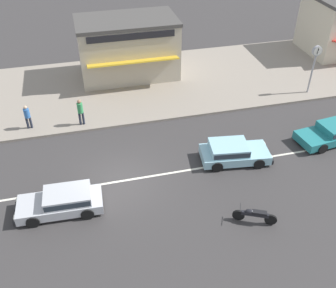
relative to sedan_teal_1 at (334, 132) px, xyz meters
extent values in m
plane|color=#383535|center=(-12.59, -0.62, -0.53)|extent=(160.00, 160.00, 0.00)
cube|color=silver|center=(-12.59, -0.62, -0.53)|extent=(50.40, 0.14, 0.01)
cube|color=gray|center=(-12.59, 9.32, -0.46)|extent=(68.00, 10.00, 0.15)
cube|color=teal|center=(-0.04, -0.01, -0.13)|extent=(4.57, 2.23, 0.48)
cube|color=teal|center=(0.01, 0.00, 0.32)|extent=(1.82, 1.72, 0.42)
cube|color=#28333D|center=(0.01, 0.00, 0.32)|extent=(1.76, 1.75, 0.27)
cylinder|color=black|center=(-1.49, 0.63, -0.23)|extent=(0.62, 0.29, 0.60)
cylinder|color=black|center=(-1.29, -0.97, -0.23)|extent=(0.62, 0.29, 0.60)
cube|color=#B7BABF|center=(-15.62, -1.99, -0.13)|extent=(3.95, 1.75, 0.48)
cube|color=#B7BABF|center=(-15.23, -2.00, 0.34)|extent=(2.19, 1.52, 0.46)
cube|color=#28333D|center=(-15.23, -2.00, 0.34)|extent=(2.11, 1.55, 0.29)
cube|color=black|center=(-17.61, -1.90, -0.23)|extent=(0.19, 1.56, 0.28)
cube|color=white|center=(-17.60, -2.46, -0.02)|extent=(0.09, 0.24, 0.14)
cube|color=white|center=(-17.55, -1.35, -0.02)|extent=(0.09, 0.24, 0.14)
cylinder|color=black|center=(-16.85, -2.69, -0.23)|extent=(0.61, 0.25, 0.60)
cylinder|color=black|center=(-16.79, -1.18, -0.23)|extent=(0.61, 0.25, 0.60)
cylinder|color=black|center=(-14.45, -2.79, -0.23)|extent=(0.61, 0.25, 0.60)
cylinder|color=black|center=(-14.38, -1.28, -0.23)|extent=(0.61, 0.25, 0.60)
cube|color=#93C6D6|center=(-6.32, -0.40, -0.13)|extent=(3.84, 2.17, 0.48)
cube|color=#93C6D6|center=(-6.68, -0.35, 0.34)|extent=(2.19, 1.79, 0.46)
cube|color=#28333D|center=(-6.68, -0.35, 0.34)|extent=(2.12, 1.81, 0.29)
cube|color=black|center=(-4.46, -0.65, -0.23)|extent=(0.34, 1.67, 0.28)
cube|color=white|center=(-4.41, -0.05, -0.02)|extent=(0.11, 0.25, 0.14)
cube|color=white|center=(-4.57, -1.24, -0.02)|extent=(0.11, 0.25, 0.14)
cylinder|color=black|center=(-5.09, 0.25, -0.23)|extent=(0.62, 0.30, 0.60)
cylinder|color=black|center=(-5.31, -1.35, -0.23)|extent=(0.62, 0.30, 0.60)
cylinder|color=black|center=(-7.34, 0.55, -0.23)|extent=(0.62, 0.30, 0.60)
cylinder|color=black|center=(-7.55, -1.06, -0.23)|extent=(0.62, 0.30, 0.60)
cylinder|color=black|center=(-7.77, -4.53, -0.25)|extent=(0.55, 0.33, 0.56)
cylinder|color=black|center=(-6.46, -5.14, -0.25)|extent=(0.55, 0.33, 0.56)
cube|color=black|center=(-7.11, -4.83, -0.05)|extent=(1.17, 0.65, 0.18)
cube|color=black|center=(-6.95, -4.91, 0.09)|extent=(0.69, 0.49, 0.12)
ellipsoid|color=black|center=(-7.34, -4.73, 0.07)|extent=(0.46, 0.39, 0.22)
cylinder|color=#232326|center=(-7.73, -4.54, 0.25)|extent=(0.27, 0.52, 0.03)
cylinder|color=#9E9EA3|center=(1.41, 5.30, 0.97)|extent=(0.12, 0.12, 2.71)
cylinder|color=#9E9EA3|center=(1.41, 5.30, 2.67)|extent=(0.67, 0.18, 0.67)
cylinder|color=white|center=(1.41, 5.20, 2.67)|extent=(0.59, 0.02, 0.59)
cylinder|color=white|center=(1.41, 5.39, 2.67)|extent=(0.59, 0.02, 0.59)
cube|color=black|center=(1.41, 5.19, 2.67)|extent=(0.12, 0.01, 0.30)
cube|color=black|center=(1.41, 5.19, 2.67)|extent=(0.02, 0.01, 0.49)
cylinder|color=#232838|center=(-14.23, 5.00, 0.04)|extent=(0.14, 0.14, 0.85)
cylinder|color=#232838|center=(-14.03, 5.00, 0.04)|extent=(0.14, 0.14, 0.85)
cylinder|color=#389956|center=(-14.13, 5.00, 0.78)|extent=(0.34, 0.34, 0.63)
sphere|color=#997051|center=(-14.13, 5.00, 1.21)|extent=(0.23, 0.23, 0.23)
cylinder|color=#232838|center=(-17.33, 5.36, 0.00)|extent=(0.14, 0.14, 0.76)
cylinder|color=#232838|center=(-17.13, 5.36, 0.00)|extent=(0.14, 0.14, 0.76)
cylinder|color=#336BB7|center=(-17.23, 5.36, 0.66)|extent=(0.34, 0.34, 0.57)
sphere|color=#D6AD89|center=(-17.23, 5.36, 1.05)|extent=(0.21, 0.21, 0.21)
cube|color=#B2A893|center=(-10.19, 11.07, 1.61)|extent=(6.95, 4.03, 3.99)
cube|color=#474442|center=(-10.19, 11.07, 3.72)|extent=(7.09, 4.11, 0.24)
cube|color=gold|center=(-10.19, 8.71, 1.67)|extent=(6.25, 0.90, 0.28)
cube|color=black|center=(-10.19, 9.04, 3.30)|extent=(5.91, 0.08, 0.44)
camera|label=1|loc=(-13.91, -15.84, 12.99)|focal=42.00mm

